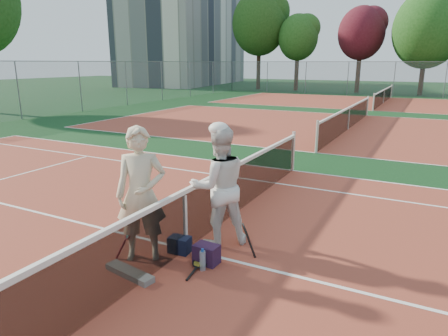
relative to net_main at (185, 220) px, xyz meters
The scene contains 22 objects.
ground 0.51m from the net_main, ahead, with size 130.00×130.00×0.00m, color black.
court_main 0.51m from the net_main, ahead, with size 23.77×10.97×0.01m, color maroon.
court_far_a 13.51m from the net_main, 90.00° to the left, with size 23.77×10.97×0.01m, color maroon.
court_far_b 27.00m from the net_main, 90.00° to the left, with size 23.77×10.97×0.01m, color maroon.
net_main is the anchor object (origin of this frame).
net_far_a 13.50m from the net_main, 90.00° to the left, with size 0.10×10.98×1.02m, color black, non-canonical shape.
net_far_b 27.00m from the net_main, 90.00° to the left, with size 0.10×10.98×1.02m, color black, non-canonical shape.
fence_back 34.01m from the net_main, 90.00° to the left, with size 32.00×0.06×3.00m, color slate, non-canonical shape.
apartment_block 52.62m from the net_main, 122.47° to the left, with size 10.00×22.00×15.00m, color beige.
player_a 0.85m from the net_main, 129.32° to the right, with size 0.75×0.49×2.05m, color beige.
player_b 0.76m from the net_main, 54.30° to the left, with size 0.96×0.75×1.97m, color white.
racket_red 0.90m from the net_main, 137.25° to the right, with size 0.32×0.27×0.54m, color maroon, non-canonical shape.
racket_black_held 1.02m from the net_main, ahead, with size 0.23×0.27×0.58m, color black, non-canonical shape.
racket_spare 0.77m from the net_main, 36.46° to the right, with size 0.60×0.27×0.08m, color black, non-canonical shape.
sports_bag_navy 0.40m from the net_main, 103.31° to the right, with size 0.33×0.23×0.26m, color black.
sports_bag_purple 0.68m from the net_main, 24.85° to the right, with size 0.36×0.25×0.30m, color #24102C.
net_cover_canvas 1.19m from the net_main, 103.74° to the right, with size 0.84×0.20×0.09m, color #615D57.
water_bottle 0.82m from the net_main, 38.00° to the right, with size 0.09×0.09×0.30m, color silver.
tree_back_0 40.85m from the net_main, 111.08° to the left, with size 5.93×5.93×10.43m.
tree_back_1 39.27m from the net_main, 105.01° to the left, with size 4.15×4.15×7.86m.
tree_back_maroon 38.00m from the net_main, 95.63° to the left, with size 4.46×4.46×8.25m.
tree_back_3 36.89m from the net_main, 86.70° to the left, with size 5.97×5.97×9.20m.
Camera 1 is at (3.27, -4.96, 2.93)m, focal length 32.00 mm.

